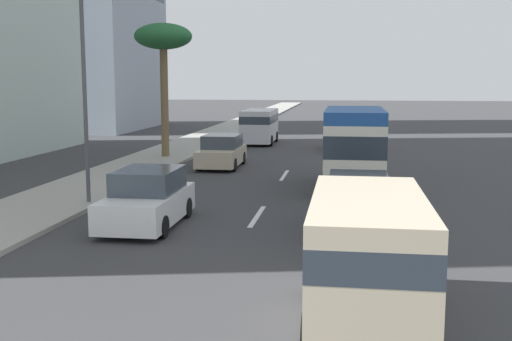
{
  "coord_description": "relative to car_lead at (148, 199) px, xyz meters",
  "views": [
    {
      "loc": [
        -4.9,
        -2.81,
        4.38
      ],
      "look_at": [
        16.87,
        0.34,
        1.2
      ],
      "focal_mm": 44.29,
      "sensor_mm": 36.0,
      "label": 1
    }
  ],
  "objects": [
    {
      "name": "street_lamp",
      "position": [
        2.6,
        2.87,
        3.76
      ],
      "size": [
        0.24,
        0.97,
        7.22
      ],
      "color": "#4C4C51",
      "rests_on": "sidewalk_right"
    },
    {
      "name": "car_sixth",
      "position": [
        12.96,
        0.32,
        -0.04
      ],
      "size": [
        4.27,
        1.94,
        1.63
      ],
      "rotation": [
        0.0,
        0.0,
        3.14
      ],
      "color": "beige",
      "rests_on": "ground_plane"
    },
    {
      "name": "van_seventh",
      "position": [
        24.84,
        0.04,
        0.53
      ],
      "size": [
        5.1,
        2.16,
        2.33
      ],
      "rotation": [
        0.0,
        0.0,
        3.14
      ],
      "color": "silver",
      "rests_on": "ground_plane"
    },
    {
      "name": "car_third",
      "position": [
        0.18,
        -6.26,
        -0.02
      ],
      "size": [
        4.07,
        1.89,
        1.68
      ],
      "color": "silver",
      "rests_on": "ground_plane"
    },
    {
      "name": "car_fourth",
      "position": [
        22.19,
        -5.91,
        -0.07
      ],
      "size": [
        4.61,
        1.96,
        1.54
      ],
      "color": "#A51E1E",
      "rests_on": "ground_plane"
    },
    {
      "name": "minibus_second",
      "position": [
        7.46,
        -6.19,
        0.95
      ],
      "size": [
        6.03,
        2.4,
        3.22
      ],
      "color": "silver",
      "rests_on": "ground_plane"
    },
    {
      "name": "sidewalk_right",
      "position": [
        18.43,
        4.44,
        -0.73
      ],
      "size": [
        162.0,
        3.71,
        0.15
      ],
      "primitive_type": "cube",
      "color": "#9E9B93",
      "rests_on": "ground_plane"
    },
    {
      "name": "lane_stripe_far",
      "position": [
        10.63,
        -3.08,
        -0.8
      ],
      "size": [
        3.2,
        0.16,
        0.01
      ],
      "primitive_type": "cube",
      "color": "silver",
      "rests_on": "ground_plane"
    },
    {
      "name": "car_lead",
      "position": [
        0.0,
        0.0,
        0.0
      ],
      "size": [
        4.32,
        1.96,
        1.71
      ],
      "rotation": [
        0.0,
        0.0,
        3.14
      ],
      "color": "white",
      "rests_on": "ground_plane"
    },
    {
      "name": "lane_stripe_mid",
      "position": [
        1.74,
        -3.08,
        -0.8
      ],
      "size": [
        3.2,
        0.16,
        0.01
      ],
      "primitive_type": "cube",
      "color": "silver",
      "rests_on": "ground_plane"
    },
    {
      "name": "ground_plane",
      "position": [
        18.43,
        -3.08,
        -0.8
      ],
      "size": [
        198.0,
        198.0,
        0.0
      ],
      "primitive_type": "plane",
      "color": "#38383A"
    },
    {
      "name": "palm_tree",
      "position": [
        15.86,
        4.09,
        5.64
      ],
      "size": [
        3.14,
        3.14,
        7.26
      ],
      "color": "brown",
      "rests_on": "sidewalk_right"
    },
    {
      "name": "van_fifth",
      "position": [
        -7.01,
        -6.3,
        0.54
      ],
      "size": [
        4.74,
        2.11,
        2.35
      ],
      "color": "beige",
      "rests_on": "ground_plane"
    }
  ]
}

